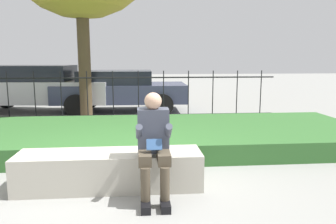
# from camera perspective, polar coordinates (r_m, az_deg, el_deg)

# --- Properties ---
(ground_plane) EXTENTS (60.00, 60.00, 0.00)m
(ground_plane) POSITION_cam_1_polar(r_m,az_deg,el_deg) (4.48, -9.09, -12.82)
(ground_plane) COLOR gray
(stone_bench) EXTENTS (2.37, 0.59, 0.48)m
(stone_bench) POSITION_cam_1_polar(r_m,az_deg,el_deg) (4.41, -10.04, -10.25)
(stone_bench) COLOR #B7B2A3
(stone_bench) RESTS_ON ground_plane
(person_seated_reader) EXTENTS (0.42, 0.73, 1.28)m
(person_seated_reader) POSITION_cam_1_polar(r_m,az_deg,el_deg) (3.93, -2.51, -5.08)
(person_seated_reader) COLOR black
(person_seated_reader) RESTS_ON ground_plane
(grass_berm) EXTENTS (9.45, 2.88, 0.34)m
(grass_berm) POSITION_cam_1_polar(r_m,az_deg,el_deg) (6.46, -7.84, -4.22)
(grass_berm) COLOR #33662D
(grass_berm) RESTS_ON ground_plane
(iron_fence) EXTENTS (7.45, 0.03, 1.37)m
(iron_fence) POSITION_cam_1_polar(r_m,az_deg,el_deg) (8.13, -7.34, 2.53)
(iron_fence) COLOR black
(iron_fence) RESTS_ON ground_plane
(car_parked_left) EXTENTS (4.67, 2.17, 1.45)m
(car_parked_left) POSITION_cam_1_polar(r_m,az_deg,el_deg) (10.99, -21.98, 4.02)
(car_parked_left) COLOR #B7B7BC
(car_parked_left) RESTS_ON ground_plane
(car_parked_center) EXTENTS (4.04, 1.98, 1.29)m
(car_parked_center) POSITION_cam_1_polar(r_m,az_deg,el_deg) (10.41, -8.38, 3.93)
(car_parked_center) COLOR #383D56
(car_parked_center) RESTS_ON ground_plane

